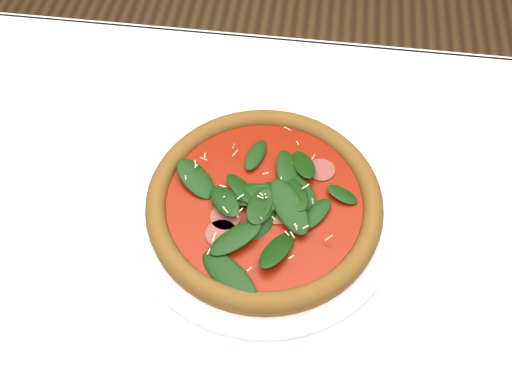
# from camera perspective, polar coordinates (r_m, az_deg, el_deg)

# --- Properties ---
(dining_table) EXTENTS (1.21, 0.81, 0.75)m
(dining_table) POSITION_cam_1_polar(r_m,az_deg,el_deg) (0.84, -3.71, -8.34)
(dining_table) COLOR white
(dining_table) RESTS_ON ground
(plate) EXTENTS (0.36, 0.36, 0.02)m
(plate) POSITION_cam_1_polar(r_m,az_deg,el_deg) (0.76, 0.82, -1.65)
(plate) COLOR white
(plate) RESTS_ON dining_table
(pizza) EXTENTS (0.35, 0.35, 0.04)m
(pizza) POSITION_cam_1_polar(r_m,az_deg,el_deg) (0.75, 0.84, -0.81)
(pizza) COLOR #A05726
(pizza) RESTS_ON plate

